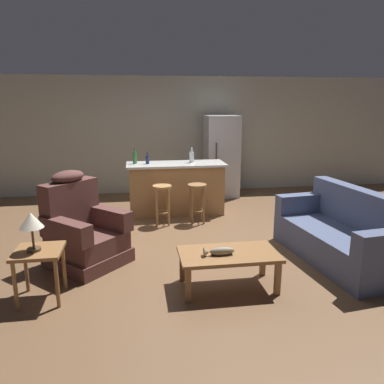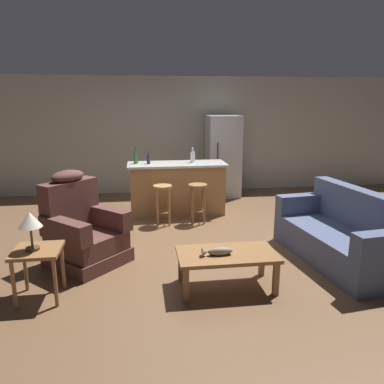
{
  "view_description": "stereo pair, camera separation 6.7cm",
  "coord_description": "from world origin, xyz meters",
  "px_view_note": "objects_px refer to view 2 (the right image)",
  "views": [
    {
      "loc": [
        -0.75,
        -5.4,
        2.05
      ],
      "look_at": [
        0.07,
        -0.1,
        0.75
      ],
      "focal_mm": 35.0,
      "sensor_mm": 36.0,
      "label": 1
    },
    {
      "loc": [
        -0.68,
        -5.41,
        2.05
      ],
      "look_at": [
        0.07,
        -0.1,
        0.75
      ],
      "focal_mm": 35.0,
      "sensor_mm": 36.0,
      "label": 2
    }
  ],
  "objects_px": {
    "table_lamp": "(30,222)",
    "bottle_short_amber": "(193,157)",
    "end_table": "(38,258)",
    "couch": "(342,236)",
    "bar_stool_right": "(198,196)",
    "recliner_near_lamp": "(82,231)",
    "refrigerator": "(223,156)",
    "bottle_wine_dark": "(148,159)",
    "bottle_tall_green": "(136,157)",
    "bar_stool_left": "(163,197)",
    "coffee_table": "(227,257)",
    "fish_figurine": "(217,252)",
    "kitchen_island": "(177,188)"
  },
  "relations": [
    {
      "from": "table_lamp",
      "to": "bottle_short_amber",
      "type": "xyz_separation_m",
      "value": [
        2.1,
        3.0,
        0.19
      ]
    },
    {
      "from": "end_table",
      "to": "couch",
      "type": "bearing_deg",
      "value": 7.12
    },
    {
      "from": "couch",
      "to": "bar_stool_right",
      "type": "xyz_separation_m",
      "value": [
        -1.62,
        1.85,
        0.13
      ]
    },
    {
      "from": "end_table",
      "to": "table_lamp",
      "type": "bearing_deg",
      "value": -145.68
    },
    {
      "from": "bar_stool_right",
      "to": "couch",
      "type": "bearing_deg",
      "value": -48.75
    },
    {
      "from": "recliner_near_lamp",
      "to": "refrigerator",
      "type": "relative_size",
      "value": 0.68
    },
    {
      "from": "refrigerator",
      "to": "bottle_wine_dark",
      "type": "height_order",
      "value": "refrigerator"
    },
    {
      "from": "bottle_tall_green",
      "to": "bottle_short_amber",
      "type": "relative_size",
      "value": 1.06
    },
    {
      "from": "bottle_short_amber",
      "to": "recliner_near_lamp",
      "type": "bearing_deg",
      "value": -129.84
    },
    {
      "from": "bar_stool_left",
      "to": "coffee_table",
      "type": "bearing_deg",
      "value": -76.74
    },
    {
      "from": "fish_figurine",
      "to": "end_table",
      "type": "height_order",
      "value": "end_table"
    },
    {
      "from": "recliner_near_lamp",
      "to": "bottle_tall_green",
      "type": "height_order",
      "value": "bottle_tall_green"
    },
    {
      "from": "end_table",
      "to": "bar_stool_left",
      "type": "distance_m",
      "value": 2.73
    },
    {
      "from": "bar_stool_left",
      "to": "couch",
      "type": "bearing_deg",
      "value": -39.78
    },
    {
      "from": "table_lamp",
      "to": "bottle_short_amber",
      "type": "distance_m",
      "value": 3.67
    },
    {
      "from": "kitchen_island",
      "to": "end_table",
      "type": "bearing_deg",
      "value": -121.05
    },
    {
      "from": "end_table",
      "to": "kitchen_island",
      "type": "relative_size",
      "value": 0.31
    },
    {
      "from": "bar_stool_left",
      "to": "refrigerator",
      "type": "distance_m",
      "value": 2.37
    },
    {
      "from": "bottle_tall_green",
      "to": "end_table",
      "type": "bearing_deg",
      "value": -108.85
    },
    {
      "from": "end_table",
      "to": "bar_stool_right",
      "type": "xyz_separation_m",
      "value": [
        2.06,
        2.31,
        0.01
      ]
    },
    {
      "from": "end_table",
      "to": "coffee_table",
      "type": "bearing_deg",
      "value": -1.44
    },
    {
      "from": "fish_figurine",
      "to": "bar_stool_left",
      "type": "bearing_deg",
      "value": 100.19
    },
    {
      "from": "fish_figurine",
      "to": "refrigerator",
      "type": "relative_size",
      "value": 0.19
    },
    {
      "from": "coffee_table",
      "to": "bar_stool_left",
      "type": "relative_size",
      "value": 1.62
    },
    {
      "from": "refrigerator",
      "to": "bottle_tall_green",
      "type": "xyz_separation_m",
      "value": [
        -1.88,
        -1.13,
        0.18
      ]
    },
    {
      "from": "bottle_tall_green",
      "to": "bottle_wine_dark",
      "type": "distance_m",
      "value": 0.24
    },
    {
      "from": "coffee_table",
      "to": "end_table",
      "type": "distance_m",
      "value": 2.02
    },
    {
      "from": "kitchen_island",
      "to": "bottle_tall_green",
      "type": "bearing_deg",
      "value": 174.97
    },
    {
      "from": "bottle_tall_green",
      "to": "table_lamp",
      "type": "bearing_deg",
      "value": -109.29
    },
    {
      "from": "fish_figurine",
      "to": "bottle_short_amber",
      "type": "distance_m",
      "value": 3.15
    },
    {
      "from": "fish_figurine",
      "to": "coffee_table",
      "type": "bearing_deg",
      "value": 23.77
    },
    {
      "from": "fish_figurine",
      "to": "table_lamp",
      "type": "bearing_deg",
      "value": 177.57
    },
    {
      "from": "fish_figurine",
      "to": "end_table",
      "type": "xyz_separation_m",
      "value": [
        -1.89,
        0.1,
        -0.0
      ]
    },
    {
      "from": "bottle_short_amber",
      "to": "refrigerator",
      "type": "bearing_deg",
      "value": 54.02
    },
    {
      "from": "bar_stool_left",
      "to": "bottle_wine_dark",
      "type": "distance_m",
      "value": 0.87
    },
    {
      "from": "end_table",
      "to": "bottle_short_amber",
      "type": "bearing_deg",
      "value": 55.26
    },
    {
      "from": "bar_stool_left",
      "to": "bar_stool_right",
      "type": "height_order",
      "value": "same"
    },
    {
      "from": "coffee_table",
      "to": "bottle_wine_dark",
      "type": "bearing_deg",
      "value": 104.32
    },
    {
      "from": "recliner_near_lamp",
      "to": "refrigerator",
      "type": "distance_m",
      "value": 4.17
    },
    {
      "from": "fish_figurine",
      "to": "bottle_short_amber",
      "type": "height_order",
      "value": "bottle_short_amber"
    },
    {
      "from": "end_table",
      "to": "table_lamp",
      "type": "distance_m",
      "value": 0.41
    },
    {
      "from": "kitchen_island",
      "to": "bottle_short_amber",
      "type": "relative_size",
      "value": 6.43
    },
    {
      "from": "end_table",
      "to": "bottle_short_amber",
      "type": "xyz_separation_m",
      "value": [
        2.07,
        2.98,
        0.59
      ]
    },
    {
      "from": "kitchen_island",
      "to": "bottle_short_amber",
      "type": "xyz_separation_m",
      "value": [
        0.3,
        0.04,
        0.58
      ]
    },
    {
      "from": "fish_figurine",
      "to": "recliner_near_lamp",
      "type": "distance_m",
      "value": 1.86
    },
    {
      "from": "couch",
      "to": "recliner_near_lamp",
      "type": "xyz_separation_m",
      "value": [
        -3.35,
        0.44,
        0.08
      ]
    },
    {
      "from": "bar_stool_left",
      "to": "bottle_wine_dark",
      "type": "height_order",
      "value": "bottle_wine_dark"
    },
    {
      "from": "bar_stool_left",
      "to": "bottle_tall_green",
      "type": "xyz_separation_m",
      "value": [
        -0.43,
        0.7,
        0.59
      ]
    },
    {
      "from": "couch",
      "to": "table_lamp",
      "type": "height_order",
      "value": "table_lamp"
    },
    {
      "from": "fish_figurine",
      "to": "couch",
      "type": "xyz_separation_m",
      "value": [
        1.79,
        0.56,
        -0.12
      ]
    }
  ]
}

